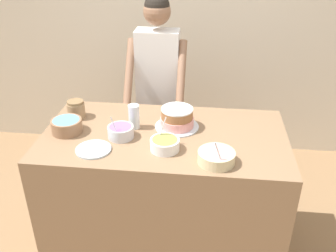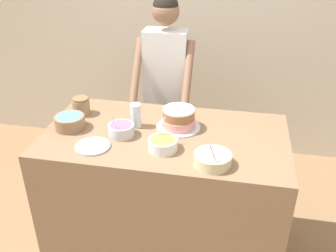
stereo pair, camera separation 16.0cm
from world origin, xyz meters
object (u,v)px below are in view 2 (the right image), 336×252
person_baker (166,77)px  ceramic_plate (93,146)px  frosting_bowl_pink (213,159)px  frosting_bowl_blue (70,122)px  cake (179,119)px  stoneware_jar (81,106)px  frosting_bowl_purple (121,130)px  frosting_bowl_olive (163,144)px  drinking_glass (136,115)px

person_baker → ceramic_plate: bearing=-104.7°
ceramic_plate → person_baker: bearing=75.3°
person_baker → frosting_bowl_pink: bearing=-65.1°
frosting_bowl_blue → ceramic_plate: 0.30m
cake → stoneware_jar: cake is taller
frosting_bowl_purple → cake: bearing=26.6°
frosting_bowl_blue → frosting_bowl_purple: bearing=-4.4°
person_baker → frosting_bowl_olive: (0.16, -0.90, -0.06)m
cake → frosting_bowl_olive: (-0.05, -0.28, -0.02)m
frosting_bowl_pink → frosting_bowl_olive: size_ratio=1.15×
frosting_bowl_olive → frosting_bowl_blue: bearing=167.8°
cake → frosting_bowl_purple: frosting_bowl_purple is taller
frosting_bowl_olive → frosting_bowl_pink: bearing=-18.5°
frosting_bowl_olive → stoneware_jar: (-0.65, 0.35, 0.02)m
person_baker → frosting_bowl_pink: (0.46, -1.00, -0.06)m
frosting_bowl_pink → frosting_bowl_olive: frosting_bowl_olive is taller
person_baker → stoneware_jar: (-0.48, -0.55, -0.04)m
drinking_glass → stoneware_jar: 0.43m
frosting_bowl_olive → ceramic_plate: (-0.41, -0.06, -0.03)m
frosting_bowl_blue → person_baker: bearing=57.9°
frosting_bowl_olive → ceramic_plate: frosting_bowl_olive is taller
drinking_glass → ceramic_plate: (-0.19, -0.30, -0.07)m
cake → frosting_bowl_purple: bearing=-153.4°
drinking_glass → stoneware_jar: (-0.42, 0.10, -0.02)m
cake → frosting_bowl_blue: cake is taller
frosting_bowl_purple → ceramic_plate: frosting_bowl_purple is taller
frosting_bowl_blue → drinking_glass: 0.43m
frosting_bowl_blue → ceramic_plate: bearing=-40.7°
frosting_bowl_purple → ceramic_plate: bearing=-127.0°
frosting_bowl_purple → ceramic_plate: (-0.13, -0.17, -0.04)m
drinking_glass → stoneware_jar: size_ratio=1.32×
cake → ceramic_plate: 0.57m
frosting_bowl_blue → ceramic_plate: (0.23, -0.19, -0.04)m
stoneware_jar → frosting_bowl_blue: bearing=-87.9°
frosting_bowl_olive → stoneware_jar: frosting_bowl_olive is taller
frosting_bowl_pink → frosting_bowl_blue: size_ratio=1.08×
frosting_bowl_purple → drinking_glass: 0.15m
frosting_bowl_pink → drinking_glass: frosting_bowl_pink is taller
frosting_bowl_blue → frosting_bowl_purple: (0.35, -0.03, -0.01)m
person_baker → drinking_glass: 0.66m
person_baker → frosting_bowl_blue: size_ratio=8.78×
cake → frosting_bowl_pink: bearing=-56.2°
person_baker → stoneware_jar: 0.74m
person_baker → drinking_glass: (-0.06, -0.66, -0.02)m
cake → frosting_bowl_blue: (-0.69, -0.14, -0.02)m
cake → ceramic_plate: size_ratio=1.36×
frosting_bowl_olive → stoneware_jar: 0.74m
stoneware_jar → drinking_glass: bearing=-13.8°
person_baker → frosting_bowl_blue: 0.90m
drinking_glass → stoneware_jar: bearing=166.2°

